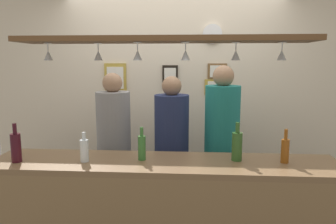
# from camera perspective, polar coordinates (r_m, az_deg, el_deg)

# --- Properties ---
(back_wall) EXTENTS (4.40, 0.06, 2.60)m
(back_wall) POSITION_cam_1_polar(r_m,az_deg,el_deg) (3.88, 1.06, 1.89)
(back_wall) COLOR beige
(back_wall) RESTS_ON ground_plane
(bar_counter) EXTENTS (2.70, 0.55, 1.01)m
(bar_counter) POSITION_cam_1_polar(r_m,az_deg,el_deg) (2.50, -1.04, -16.92)
(bar_counter) COLOR brown
(bar_counter) RESTS_ON ground_plane
(overhead_glass_rack) EXTENTS (2.20, 0.36, 0.04)m
(overhead_glass_rack) POSITION_cam_1_polar(r_m,az_deg,el_deg) (2.46, -0.68, 12.66)
(overhead_glass_rack) COLOR brown
(hanging_wineglass_far_left) EXTENTS (0.07, 0.07, 0.13)m
(hanging_wineglass_far_left) POSITION_cam_1_polar(r_m,az_deg,el_deg) (2.67, -20.33, 9.41)
(hanging_wineglass_far_left) COLOR silver
(hanging_wineglass_far_left) RESTS_ON overhead_glass_rack
(hanging_wineglass_left) EXTENTS (0.07, 0.07, 0.13)m
(hanging_wineglass_left) POSITION_cam_1_polar(r_m,az_deg,el_deg) (2.60, -12.17, 9.79)
(hanging_wineglass_left) COLOR silver
(hanging_wineglass_left) RESTS_ON overhead_glass_rack
(hanging_wineglass_center_left) EXTENTS (0.07, 0.07, 0.13)m
(hanging_wineglass_center_left) POSITION_cam_1_polar(r_m,az_deg,el_deg) (2.44, -5.37, 10.02)
(hanging_wineglass_center_left) COLOR silver
(hanging_wineglass_center_left) RESTS_ON overhead_glass_rack
(hanging_wineglass_center) EXTENTS (0.07, 0.07, 0.13)m
(hanging_wineglass_center) POSITION_cam_1_polar(r_m,az_deg,el_deg) (2.39, 3.09, 10.07)
(hanging_wineglass_center) COLOR silver
(hanging_wineglass_center) RESTS_ON overhead_glass_rack
(hanging_wineglass_center_right) EXTENTS (0.07, 0.07, 0.13)m
(hanging_wineglass_center_right) POSITION_cam_1_polar(r_m,az_deg,el_deg) (2.48, 11.84, 9.86)
(hanging_wineglass_center_right) COLOR silver
(hanging_wineglass_center_right) RESTS_ON overhead_glass_rack
(hanging_wineglass_right) EXTENTS (0.07, 0.07, 0.13)m
(hanging_wineglass_right) POSITION_cam_1_polar(r_m,az_deg,el_deg) (2.53, 19.39, 9.52)
(hanging_wineglass_right) COLOR silver
(hanging_wineglass_right) RESTS_ON overhead_glass_rack
(person_left_grey_shirt) EXTENTS (0.34, 0.34, 1.66)m
(person_left_grey_shirt) POSITION_cam_1_polar(r_m,az_deg,el_deg) (3.31, -9.51, -4.67)
(person_left_grey_shirt) COLOR #2D334C
(person_left_grey_shirt) RESTS_ON ground_plane
(person_middle_navy_shirt) EXTENTS (0.34, 0.34, 1.63)m
(person_middle_navy_shirt) POSITION_cam_1_polar(r_m,az_deg,el_deg) (3.23, 0.64, -5.25)
(person_middle_navy_shirt) COLOR #2D334C
(person_middle_navy_shirt) RESTS_ON ground_plane
(person_right_teal_shirt) EXTENTS (0.34, 0.34, 1.74)m
(person_right_teal_shirt) POSITION_cam_1_polar(r_m,az_deg,el_deg) (3.23, 9.46, -4.16)
(person_right_teal_shirt) COLOR #2D334C
(person_right_teal_shirt) RESTS_ON ground_plane
(bottle_wine_dark_red) EXTENTS (0.08, 0.08, 0.30)m
(bottle_wine_dark_red) POSITION_cam_1_polar(r_m,az_deg,el_deg) (2.73, -25.21, -5.57)
(bottle_wine_dark_red) COLOR #380F19
(bottle_wine_dark_red) RESTS_ON bar_counter
(bottle_beer_green_import) EXTENTS (0.06, 0.06, 0.26)m
(bottle_beer_green_import) POSITION_cam_1_polar(r_m,az_deg,el_deg) (2.53, -4.63, -6.16)
(bottle_beer_green_import) COLOR #336B2D
(bottle_beer_green_import) RESTS_ON bar_counter
(bottle_champagne_green) EXTENTS (0.08, 0.08, 0.30)m
(bottle_champagne_green) POSITION_cam_1_polar(r_m,az_deg,el_deg) (2.56, 12.06, -5.81)
(bottle_champagne_green) COLOR #2D5623
(bottle_champagne_green) RESTS_ON bar_counter
(bottle_soda_clear) EXTENTS (0.06, 0.06, 0.23)m
(bottle_soda_clear) POSITION_cam_1_polar(r_m,az_deg,el_deg) (2.57, -14.52, -6.47)
(bottle_soda_clear) COLOR silver
(bottle_soda_clear) RESTS_ON bar_counter
(bottle_beer_amber_tall) EXTENTS (0.06, 0.06, 0.26)m
(bottle_beer_amber_tall) POSITION_cam_1_polar(r_m,az_deg,el_deg) (2.61, 19.92, -6.28)
(bottle_beer_amber_tall) COLOR brown
(bottle_beer_amber_tall) RESTS_ON bar_counter
(picture_frame_caricature) EXTENTS (0.26, 0.02, 0.34)m
(picture_frame_caricature) POSITION_cam_1_polar(r_m,az_deg,el_deg) (3.91, -9.25, 5.97)
(picture_frame_caricature) COLOR #B29338
(picture_frame_caricature) RESTS_ON back_wall
(picture_frame_crest) EXTENTS (0.18, 0.02, 0.26)m
(picture_frame_crest) POSITION_cam_1_polar(r_m,az_deg,el_deg) (3.81, 0.37, 6.29)
(picture_frame_crest) COLOR black
(picture_frame_crest) RESTS_ON back_wall
(picture_frame_lower_pair) EXTENTS (0.30, 0.02, 0.18)m
(picture_frame_lower_pair) POSITION_cam_1_polar(r_m,az_deg,el_deg) (3.83, 8.71, 4.36)
(picture_frame_lower_pair) COLOR #B29338
(picture_frame_lower_pair) RESTS_ON back_wall
(picture_frame_upper_small) EXTENTS (0.22, 0.02, 0.18)m
(picture_frame_upper_small) POSITION_cam_1_polar(r_m,az_deg,el_deg) (3.82, 8.66, 7.10)
(picture_frame_upper_small) COLOR brown
(picture_frame_upper_small) RESTS_ON back_wall
(wall_clock) EXTENTS (0.22, 0.03, 0.22)m
(wall_clock) POSITION_cam_1_polar(r_m,az_deg,el_deg) (3.82, 7.83, 13.47)
(wall_clock) COLOR white
(wall_clock) RESTS_ON back_wall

